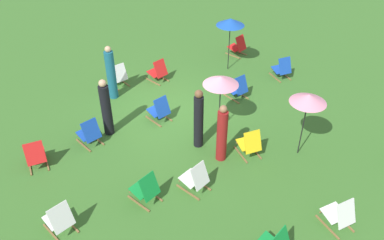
{
  "coord_description": "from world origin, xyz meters",
  "views": [
    {
      "loc": [
        4.82,
        9.22,
        7.19
      ],
      "look_at": [
        0.0,
        1.2,
        0.5
      ],
      "focal_mm": 37.1,
      "sensor_mm": 36.0,
      "label": 1
    }
  ],
  "objects_px": {
    "deckchair_0": "(238,88)",
    "deckchair_2": "(159,110)",
    "deckchair_12": "(340,215)",
    "umbrella_0": "(308,99)",
    "person_3": "(106,109)",
    "person_2": "(222,134)",
    "umbrella_1": "(221,81)",
    "deckchair_4": "(195,178)",
    "deckchair_5": "(59,219)",
    "person_0": "(111,74)",
    "deckchair_8": "(250,144)",
    "deckchair_15": "(118,76)",
    "deckchair_13": "(36,155)",
    "deckchair_10": "(89,133)",
    "deckchair_14": "(158,72)",
    "person_1": "(199,120)",
    "umbrella_2": "(230,22)",
    "deckchair_1": "(282,69)",
    "deckchair_6": "(146,189)"
  },
  "relations": [
    {
      "from": "deckchair_0",
      "to": "deckchair_2",
      "type": "height_order",
      "value": "same"
    },
    {
      "from": "deckchair_2",
      "to": "deckchair_12",
      "type": "height_order",
      "value": "same"
    },
    {
      "from": "umbrella_0",
      "to": "person_3",
      "type": "distance_m",
      "value": 5.57
    },
    {
      "from": "person_2",
      "to": "umbrella_0",
      "type": "bearing_deg",
      "value": -166.67
    },
    {
      "from": "person_3",
      "to": "umbrella_1",
      "type": "bearing_deg",
      "value": 72.86
    },
    {
      "from": "deckchair_4",
      "to": "deckchair_5",
      "type": "height_order",
      "value": "same"
    },
    {
      "from": "deckchair_4",
      "to": "person_0",
      "type": "bearing_deg",
      "value": -105.91
    },
    {
      "from": "deckchair_5",
      "to": "deckchair_8",
      "type": "bearing_deg",
      "value": 164.84
    },
    {
      "from": "deckchair_2",
      "to": "umbrella_0",
      "type": "height_order",
      "value": "umbrella_0"
    },
    {
      "from": "deckchair_15",
      "to": "deckchair_4",
      "type": "bearing_deg",
      "value": 77.14
    },
    {
      "from": "deckchair_2",
      "to": "deckchair_15",
      "type": "distance_m",
      "value": 2.66
    },
    {
      "from": "deckchair_2",
      "to": "deckchair_13",
      "type": "bearing_deg",
      "value": -9.06
    },
    {
      "from": "deckchair_0",
      "to": "deckchair_12",
      "type": "relative_size",
      "value": 1.0
    },
    {
      "from": "deckchair_12",
      "to": "person_3",
      "type": "bearing_deg",
      "value": -58.07
    },
    {
      "from": "deckchair_10",
      "to": "deckchair_5",
      "type": "bearing_deg",
      "value": 45.94
    },
    {
      "from": "deckchair_2",
      "to": "deckchair_14",
      "type": "bearing_deg",
      "value": -128.37
    },
    {
      "from": "person_1",
      "to": "deckchair_0",
      "type": "bearing_deg",
      "value": 154.17
    },
    {
      "from": "deckchair_14",
      "to": "deckchair_15",
      "type": "height_order",
      "value": "same"
    },
    {
      "from": "deckchair_12",
      "to": "umbrella_2",
      "type": "xyz_separation_m",
      "value": [
        -2.22,
        -7.41,
        1.49
      ]
    },
    {
      "from": "deckchair_5",
      "to": "person_2",
      "type": "relative_size",
      "value": 0.5
    },
    {
      "from": "deckchair_13",
      "to": "deckchair_14",
      "type": "bearing_deg",
      "value": -146.86
    },
    {
      "from": "deckchair_10",
      "to": "deckchair_14",
      "type": "height_order",
      "value": "same"
    },
    {
      "from": "deckchair_12",
      "to": "umbrella_0",
      "type": "xyz_separation_m",
      "value": [
        -1.04,
        -2.36,
        1.42
      ]
    },
    {
      "from": "deckchair_13",
      "to": "person_0",
      "type": "height_order",
      "value": "person_0"
    },
    {
      "from": "person_3",
      "to": "deckchair_5",
      "type": "bearing_deg",
      "value": -26.58
    },
    {
      "from": "deckchair_10",
      "to": "umbrella_2",
      "type": "height_order",
      "value": "umbrella_2"
    },
    {
      "from": "umbrella_2",
      "to": "umbrella_1",
      "type": "bearing_deg",
      "value": 50.72
    },
    {
      "from": "deckchair_8",
      "to": "deckchair_15",
      "type": "bearing_deg",
      "value": -64.44
    },
    {
      "from": "deckchair_0",
      "to": "deckchair_15",
      "type": "relative_size",
      "value": 1.0
    },
    {
      "from": "person_1",
      "to": "deckchair_2",
      "type": "bearing_deg",
      "value": -134.01
    },
    {
      "from": "deckchair_0",
      "to": "deckchair_10",
      "type": "distance_m",
      "value": 5.08
    },
    {
      "from": "deckchair_5",
      "to": "person_3",
      "type": "xyz_separation_m",
      "value": [
        -2.25,
        -2.87,
        0.49
      ]
    },
    {
      "from": "deckchair_14",
      "to": "deckchair_15",
      "type": "bearing_deg",
      "value": -33.35
    },
    {
      "from": "deckchair_2",
      "to": "umbrella_1",
      "type": "height_order",
      "value": "umbrella_1"
    },
    {
      "from": "deckchair_12",
      "to": "deckchair_1",
      "type": "bearing_deg",
      "value": -116.6
    },
    {
      "from": "deckchair_10",
      "to": "umbrella_2",
      "type": "distance_m",
      "value": 6.4
    },
    {
      "from": "deckchair_14",
      "to": "person_0",
      "type": "bearing_deg",
      "value": -8.84
    },
    {
      "from": "deckchair_0",
      "to": "umbrella_0",
      "type": "xyz_separation_m",
      "value": [
        0.26,
        3.21,
        1.42
      ]
    },
    {
      "from": "deckchair_13",
      "to": "umbrella_0",
      "type": "height_order",
      "value": "umbrella_0"
    },
    {
      "from": "deckchair_5",
      "to": "deckchair_13",
      "type": "height_order",
      "value": "same"
    },
    {
      "from": "deckchair_0",
      "to": "umbrella_2",
      "type": "bearing_deg",
      "value": -124.75
    },
    {
      "from": "deckchair_6",
      "to": "person_0",
      "type": "relative_size",
      "value": 0.47
    },
    {
      "from": "umbrella_0",
      "to": "deckchair_6",
      "type": "bearing_deg",
      "value": -7.38
    },
    {
      "from": "deckchair_6",
      "to": "deckchair_2",
      "type": "bearing_deg",
      "value": -140.73
    },
    {
      "from": "person_1",
      "to": "person_3",
      "type": "distance_m",
      "value": 2.7
    },
    {
      "from": "person_0",
      "to": "deckchair_6",
      "type": "bearing_deg",
      "value": -27.19
    },
    {
      "from": "person_1",
      "to": "umbrella_1",
      "type": "bearing_deg",
      "value": 141.08
    },
    {
      "from": "deckchair_8",
      "to": "deckchair_10",
      "type": "bearing_deg",
      "value": -28.25
    },
    {
      "from": "umbrella_2",
      "to": "person_1",
      "type": "xyz_separation_m",
      "value": [
        3.38,
        3.32,
        -0.97
      ]
    },
    {
      "from": "deckchair_10",
      "to": "deckchair_15",
      "type": "distance_m",
      "value": 3.32
    }
  ]
}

